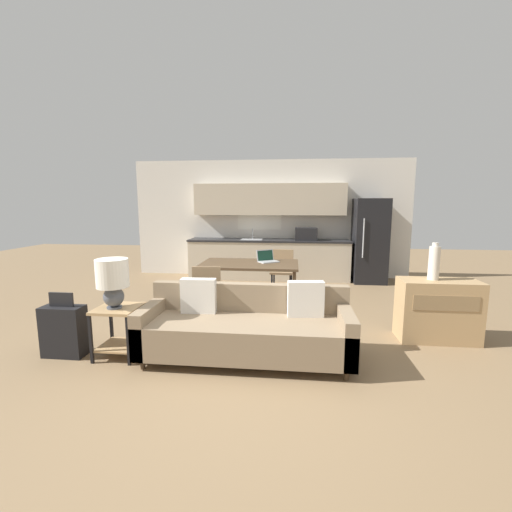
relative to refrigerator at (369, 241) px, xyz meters
The scene contains 14 objects.
ground_plane 4.84m from the refrigerator, 117.60° to the right, with size 20.00×20.00×0.00m, color #7F6647.
wall_back 2.29m from the refrigerator, 169.30° to the left, with size 6.40×0.07×2.70m.
kitchen_counter 2.19m from the refrigerator, behind, with size 3.63×0.65×2.15m.
refrigerator is the anchor object (origin of this frame).
dining_table 3.15m from the refrigerator, 138.84° to the right, with size 1.61×0.96×0.73m.
couch 4.59m from the refrigerator, 118.17° to the right, with size 2.28×0.80×0.86m.
side_table 5.50m from the refrigerator, 130.85° to the right, with size 0.46×0.46×0.57m.
table_lamp 5.51m from the refrigerator, 130.78° to the right, with size 0.34×0.34×0.55m.
credenza 3.32m from the refrigerator, 87.15° to the right, with size 0.94×0.44×0.77m.
vase 3.25m from the refrigerator, 88.50° to the right, with size 0.13×0.13×0.46m.
dining_chair_far_right 2.25m from the refrigerator, 146.78° to the right, with size 0.45×0.45×0.83m.
dining_chair_near_left 4.09m from the refrigerator, 134.95° to the right, with size 0.46×0.46×0.83m.
laptop 2.83m from the refrigerator, 137.56° to the right, with size 0.41×0.39×0.20m.
suitcase 5.97m from the refrigerator, 134.99° to the right, with size 0.46×0.22×0.74m.
Camera 1 is at (0.55, -3.41, 1.71)m, focal length 24.00 mm.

